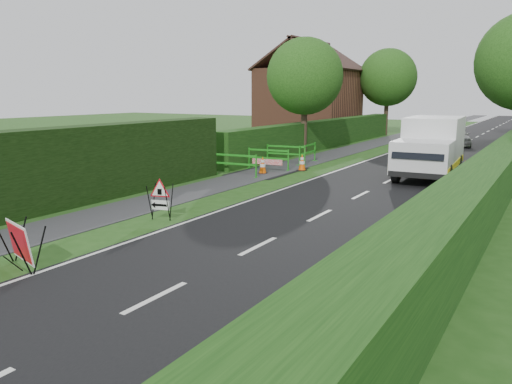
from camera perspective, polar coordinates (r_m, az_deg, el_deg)
The scene contains 23 objects.
ground at distance 12.46m, azimuth -12.12°, elevation -5.54°, with size 120.00×120.00×0.00m, color #1F4614.
road_surface at distance 44.14m, azimuth 23.79°, elevation 5.69°, with size 6.00×90.00×0.02m, color black.
footpath at distance 45.19m, azimuth 16.84°, elevation 6.27°, with size 2.00×90.00×0.02m, color #2D2D30.
hedge_west_near at distance 16.22m, azimuth -25.10°, elevation -2.46°, with size 1.10×18.00×2.50m, color black.
hedge_west_far at distance 33.56m, azimuth 7.83°, elevation 5.07°, with size 1.00×24.00×1.80m, color #14380F.
hedge_east at distance 24.93m, azimuth 26.87°, elevation 1.85°, with size 1.20×50.00×1.50m, color #14380F.
house_west at distance 42.73m, azimuth 6.06°, elevation 10.31°, with size 7.50×7.40×7.88m.
tree_nw at distance 29.58m, azimuth 5.61°, elevation 13.00°, with size 4.40×4.40×6.70m.
tree_fw at distance 44.54m, azimuth 14.83°, elevation 12.53°, with size 4.80×4.80×7.24m.
red_rect_sign at distance 11.26m, azimuth -25.42°, elevation -5.29°, with size 1.26×0.96×0.96m.
triangle_sign at distance 14.23m, azimuth -11.03°, elevation -0.48°, with size 0.85×0.85×1.01m.
works_van at distance 22.43m, azimuth 19.34°, elevation 4.97°, with size 2.51×5.68×2.53m.
traffic_cone_0 at distance 20.44m, azimuth 21.96°, elevation 1.55°, with size 0.38×0.38×0.79m.
traffic_cone_1 at distance 22.65m, azimuth 22.71°, elevation 2.37°, with size 0.38×0.38×0.79m.
traffic_cone_2 at distance 24.60m, azimuth 24.14°, elevation 2.89°, with size 0.38×0.38×0.79m.
traffic_cone_3 at distance 22.27m, azimuth 0.77°, elevation 3.10°, with size 0.38×0.38×0.79m.
traffic_cone_4 at distance 23.27m, azimuth 5.29°, elevation 3.41°, with size 0.38×0.38×0.79m.
ped_barrier_0 at distance 21.53m, azimuth -2.40°, elevation 3.45°, with size 2.09×0.57×1.00m.
ped_barrier_1 at distance 23.44m, azimuth 1.43°, elevation 4.10°, with size 2.09×0.58×1.00m.
ped_barrier_2 at distance 25.12m, azimuth 3.43°, elevation 4.56°, with size 2.09×0.60×1.00m.
ped_barrier_3 at distance 25.69m, azimuth 5.91°, elevation 4.67°, with size 0.45×2.07×1.00m.
redwhite_plank at distance 22.97m, azimuth 1.28°, elevation 2.36°, with size 1.50×0.04×0.25m, color red.
hatchback_car at distance 36.82m, azimuth 21.80°, elevation 5.98°, with size 1.60×3.98×1.36m, color silver.
Camera 1 is at (8.28, -8.61, 3.54)m, focal length 35.00 mm.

